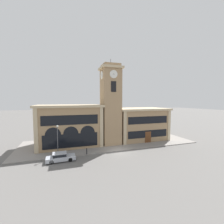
% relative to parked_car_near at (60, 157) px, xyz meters
% --- Properties ---
extents(ground_plane, '(300.00, 300.00, 0.00)m').
position_rel_parked_car_near_xyz_m(ground_plane, '(10.65, 1.26, -0.72)').
color(ground_plane, '#605E5B').
extents(sidewalk_kerb, '(38.32, 13.28, 0.15)m').
position_rel_parked_car_near_xyz_m(sidewalk_kerb, '(10.65, 7.90, -0.65)').
color(sidewalk_kerb, gray).
rests_on(sidewalk_kerb, ground_plane).
extents(clock_tower, '(4.62, 4.62, 18.78)m').
position_rel_parked_car_near_xyz_m(clock_tower, '(10.65, 6.58, 8.12)').
color(clock_tower, '#9E7F5B').
rests_on(clock_tower, ground_plane).
extents(town_hall_left_wing, '(13.60, 8.61, 8.84)m').
position_rel_parked_car_near_xyz_m(town_hall_left_wing, '(1.94, 8.55, 3.73)').
color(town_hall_left_wing, '#9E7F5B').
rests_on(town_hall_left_wing, ground_plane).
extents(town_hall_right_wing, '(12.93, 8.61, 7.87)m').
position_rel_parked_car_near_xyz_m(town_hall_right_wing, '(19.02, 8.56, 3.24)').
color(town_hall_right_wing, '#9E7F5B').
rests_on(town_hall_right_wing, ground_plane).
extents(parked_car_near, '(4.56, 1.99, 1.38)m').
position_rel_parked_car_near_xyz_m(parked_car_near, '(0.00, 0.00, 0.00)').
color(parked_car_near, '#B2B7C1').
rests_on(parked_car_near, ground_plane).
extents(street_lamp, '(0.36, 0.36, 5.42)m').
position_rel_parked_car_near_xyz_m(street_lamp, '(-0.42, 2.01, 3.02)').
color(street_lamp, '#4C4C51').
rests_on(street_lamp, sidewalk_kerb).
extents(bollard, '(0.18, 0.18, 1.06)m').
position_rel_parked_car_near_xyz_m(bollard, '(4.48, 1.50, -0.05)').
color(bollard, black).
rests_on(bollard, sidewalk_kerb).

